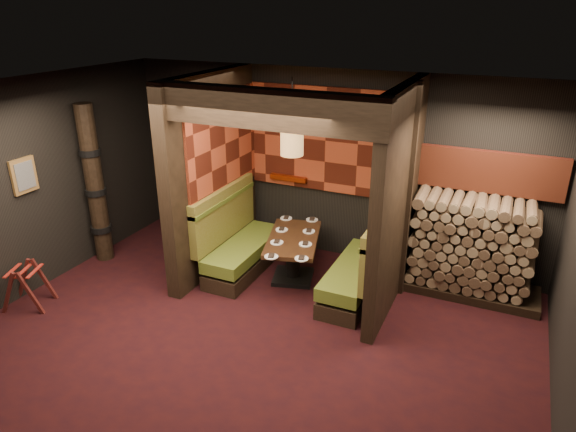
# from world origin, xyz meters

# --- Properties ---
(floor) EXTENTS (6.50, 5.50, 0.02)m
(floor) POSITION_xyz_m (0.00, 0.00, -0.01)
(floor) COLOR black
(floor) RESTS_ON ground
(ceiling) EXTENTS (6.50, 5.50, 0.02)m
(ceiling) POSITION_xyz_m (0.00, 0.00, 2.86)
(ceiling) COLOR black
(ceiling) RESTS_ON ground
(wall_back) EXTENTS (6.50, 0.02, 2.85)m
(wall_back) POSITION_xyz_m (0.00, 2.76, 1.43)
(wall_back) COLOR black
(wall_back) RESTS_ON ground
(wall_front) EXTENTS (6.50, 0.02, 2.85)m
(wall_front) POSITION_xyz_m (0.00, -2.76, 1.43)
(wall_front) COLOR black
(wall_front) RESTS_ON ground
(wall_left) EXTENTS (0.02, 5.50, 2.85)m
(wall_left) POSITION_xyz_m (-3.26, 0.00, 1.43)
(wall_left) COLOR black
(wall_left) RESTS_ON ground
(partition_left) EXTENTS (0.20, 2.20, 2.85)m
(partition_left) POSITION_xyz_m (-1.35, 1.65, 1.43)
(partition_left) COLOR black
(partition_left) RESTS_ON floor
(partition_right) EXTENTS (0.15, 2.10, 2.85)m
(partition_right) POSITION_xyz_m (1.30, 1.70, 1.43)
(partition_right) COLOR black
(partition_right) RESTS_ON floor
(header_beam) EXTENTS (2.85, 0.18, 0.44)m
(header_beam) POSITION_xyz_m (-0.02, 0.70, 2.63)
(header_beam) COLOR black
(header_beam) RESTS_ON partition_left
(tapa_back_panel) EXTENTS (2.40, 0.06, 1.55)m
(tapa_back_panel) POSITION_xyz_m (-0.02, 2.71, 1.82)
(tapa_back_panel) COLOR #A03B20
(tapa_back_panel) RESTS_ON wall_back
(tapa_side_panel) EXTENTS (0.04, 1.85, 1.45)m
(tapa_side_panel) POSITION_xyz_m (-1.23, 1.82, 1.85)
(tapa_side_panel) COLOR #A03B20
(tapa_side_panel) RESTS_ON partition_left
(lacquer_shelf) EXTENTS (0.60, 0.12, 0.07)m
(lacquer_shelf) POSITION_xyz_m (-0.60, 2.65, 1.18)
(lacquer_shelf) COLOR #611704
(lacquer_shelf) RESTS_ON wall_back
(booth_bench_left) EXTENTS (0.68, 1.60, 1.14)m
(booth_bench_left) POSITION_xyz_m (-0.96, 1.65, 0.40)
(booth_bench_left) COLOR black
(booth_bench_left) RESTS_ON floor
(booth_bench_right) EXTENTS (0.68, 1.60, 1.14)m
(booth_bench_right) POSITION_xyz_m (0.93, 1.65, 0.40)
(booth_bench_right) COLOR black
(booth_bench_right) RESTS_ON floor
(dining_table) EXTENTS (1.00, 1.39, 0.66)m
(dining_table) POSITION_xyz_m (-0.10, 1.70, 0.43)
(dining_table) COLOR black
(dining_table) RESTS_ON floor
(place_settings) EXTENTS (0.91, 1.52, 0.03)m
(place_settings) POSITION_xyz_m (-0.10, 1.70, 0.67)
(place_settings) COLOR white
(place_settings) RESTS_ON dining_table
(pendant_lamp) EXTENTS (0.30, 0.30, 0.99)m
(pendant_lamp) POSITION_xyz_m (-0.10, 1.65, 2.08)
(pendant_lamp) COLOR #A87841
(pendant_lamp) RESTS_ON ceiling
(framed_picture) EXTENTS (0.05, 0.36, 0.46)m
(framed_picture) POSITION_xyz_m (-3.22, 0.10, 1.62)
(framed_picture) COLOR brown
(framed_picture) RESTS_ON wall_left
(luggage_rack) EXTENTS (0.69, 0.59, 0.63)m
(luggage_rack) POSITION_xyz_m (-2.97, -0.37, 0.31)
(luggage_rack) COLOR #4B1815
(luggage_rack) RESTS_ON floor
(totem_column) EXTENTS (0.31, 0.31, 2.40)m
(totem_column) POSITION_xyz_m (-3.05, 1.10, 1.19)
(totem_column) COLOR black
(totem_column) RESTS_ON floor
(firewood_stack) EXTENTS (1.73, 0.70, 1.36)m
(firewood_stack) POSITION_xyz_m (2.29, 2.35, 0.68)
(firewood_stack) COLOR black
(firewood_stack) RESTS_ON floor
(mosaic_header) EXTENTS (1.83, 0.10, 0.56)m
(mosaic_header) POSITION_xyz_m (2.29, 2.68, 1.64)
(mosaic_header) COLOR maroon
(mosaic_header) RESTS_ON wall_back
(bay_front_post) EXTENTS (0.08, 0.08, 2.85)m
(bay_front_post) POSITION_xyz_m (1.39, 1.96, 1.43)
(bay_front_post) COLOR black
(bay_front_post) RESTS_ON floor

